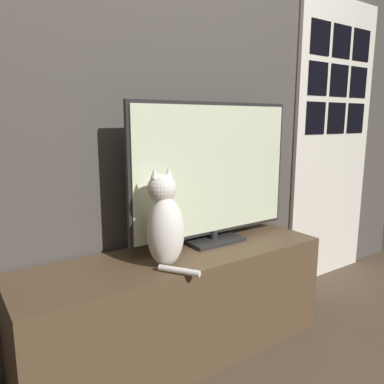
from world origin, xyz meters
TOP-DOWN VIEW (x-y plane):
  - wall_back at (0.00, 1.22)m, footprint 4.80×0.05m
  - tv_stand at (0.00, 0.95)m, footprint 1.59×0.46m
  - tv at (0.27, 1.01)m, footprint 1.00×0.19m
  - cat at (-0.13, 0.86)m, footprint 0.18×0.30m
  - door at (1.52, 1.18)m, footprint 0.84×0.04m

SIDE VIEW (x-z plane):
  - tv_stand at x=0.00m, z-range 0.00..0.55m
  - cat at x=-0.13m, z-range 0.52..0.97m
  - tv at x=0.27m, z-range 0.55..1.30m
  - door at x=1.52m, z-range 0.02..2.07m
  - wall_back at x=0.00m, z-range 0.00..2.60m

